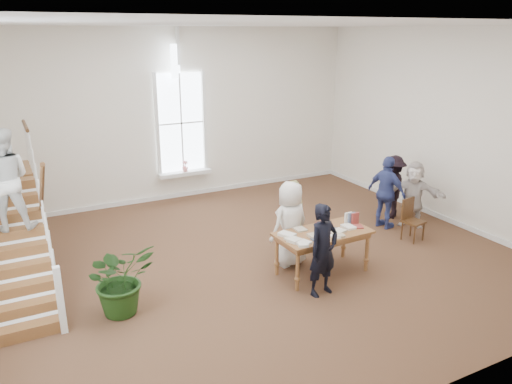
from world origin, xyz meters
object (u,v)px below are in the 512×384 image
elderly_woman (290,224)px  woman_cluster_c (413,194)px  person_yellow (290,217)px  police_officer (323,250)px  floor_plant (120,278)px  library_table (322,236)px  woman_cluster_b (393,187)px  woman_cluster_a (387,193)px  side_chair (411,217)px

elderly_woman → woman_cluster_c: elderly_woman is taller
person_yellow → police_officer: bearing=50.6°
person_yellow → floor_plant: person_yellow is taller
library_table → police_officer: (-0.42, -0.64, 0.07)m
woman_cluster_c → person_yellow: bearing=-134.1°
police_officer → floor_plant: bearing=153.2°
elderly_woman → woman_cluster_b: (3.57, 1.09, -0.07)m
library_table → woman_cluster_b: (3.24, 1.70, 0.03)m
library_table → person_yellow: 1.11m
woman_cluster_b → woman_cluster_c: size_ratio=1.00×
woman_cluster_c → woman_cluster_a: bearing=-150.7°
woman_cluster_b → person_yellow: bearing=-23.4°
library_table → elderly_woman: 0.70m
police_officer → side_chair: bearing=9.7°
woman_cluster_a → woman_cluster_b: size_ratio=1.10×
elderly_woman → side_chair: bearing=168.6°
woman_cluster_a → woman_cluster_b: bearing=-65.5°
police_officer → woman_cluster_b: size_ratio=1.06×
woman_cluster_a → woman_cluster_c: woman_cluster_a is taller
floor_plant → library_table: bearing=-5.5°
person_yellow → floor_plant: size_ratio=1.27×
elderly_woman → police_officer: bearing=77.0°
woman_cluster_a → floor_plant: (-6.30, -0.90, -0.24)m
elderly_woman → woman_cluster_b: elderly_woman is taller
person_yellow → woman_cluster_c: woman_cluster_c is taller
woman_cluster_a → floor_plant: 6.37m
police_officer → floor_plant: 3.39m
elderly_woman → side_chair: (2.99, -0.15, -0.33)m
police_officer → elderly_woman: 1.25m
library_table → side_chair: side_chair is taller
person_yellow → woman_cluster_b: size_ratio=0.99×
library_table → woman_cluster_b: size_ratio=1.16×
person_yellow → woman_cluster_b: bearing=163.7°
police_officer → library_table: bearing=46.6°
person_yellow → woman_cluster_a: woman_cluster_a is taller
police_officer → elderly_woman: (0.10, 1.25, 0.02)m
elderly_woman → woman_cluster_b: size_ratio=1.09×
woman_cluster_a → woman_cluster_c: size_ratio=1.10×
elderly_woman → woman_cluster_a: 3.03m
floor_plant → side_chair: 6.32m
police_officer → woman_cluster_c: police_officer is taller
library_table → woman_cluster_a: size_ratio=1.06×
library_table → elderly_woman: bearing=116.2°
police_officer → person_yellow: (0.40, 1.75, -0.05)m
police_officer → elderly_woman: elderly_woman is taller
elderly_woman → woman_cluster_b: 3.73m
police_officer → side_chair: (3.09, 1.10, -0.31)m
elderly_woman → side_chair: 3.01m
woman_cluster_a → side_chair: woman_cluster_a is taller
woman_cluster_c → floor_plant: (-6.92, -0.70, -0.17)m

